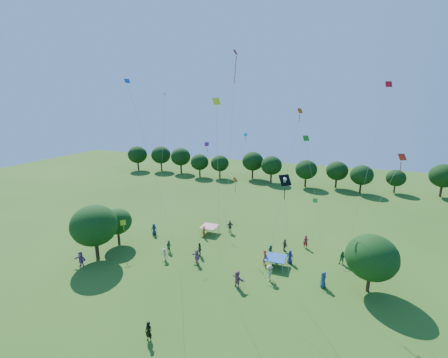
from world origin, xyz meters
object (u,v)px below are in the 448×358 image
tent_blue (276,258)px  tent_red_stripe (209,227)px  near_tree_west (94,225)px  pirate_kite (285,183)px  near_tree_north (117,221)px  near_tree_east (372,257)px  man_in_black (149,332)px  red_high_kite (233,96)px

tent_blue → tent_red_stripe: bearing=152.6°
near_tree_west → tent_red_stripe: 15.33m
tent_blue → pirate_kite: size_ratio=0.20×
near_tree_west → near_tree_north: bearing=93.4°
near_tree_east → man_in_black: 21.40m
near_tree_west → man_in_black: 16.22m
near_tree_north → man_in_black: size_ratio=2.86×
pirate_kite → near_tree_east: bearing=27.3°
near_tree_east → man_in_black: size_ratio=3.48×
tent_red_stripe → tent_blue: 12.02m
near_tree_west → near_tree_north: 4.28m
tent_red_stripe → man_in_black: man_in_black is taller
near_tree_north → tent_red_stripe: (9.92, 7.30, -2.16)m
near_tree_north → pirate_kite: 23.89m
near_tree_west → red_high_kite: bearing=28.9°
near_tree_west → tent_blue: (20.35, 5.90, -3.29)m
near_tree_east → man_in_black: near_tree_east is taller
tent_blue → man_in_black: man_in_black is taller
near_tree_west → tent_red_stripe: near_tree_west is taller
man_in_black → pirate_kite: 16.38m
near_tree_east → man_in_black: (-16.64, -13.16, -2.87)m
tent_red_stripe → pirate_kite: (12.15, -11.12, 10.46)m
man_in_black → tent_blue: bearing=66.9°
tent_red_stripe → man_in_black: size_ratio=1.29×
man_in_black → pirate_kite: (8.60, 9.01, 10.65)m
near_tree_west → pirate_kite: pirate_kite is taller
near_tree_north → man_in_black: near_tree_north is taller
near_tree_west → near_tree_east: 30.20m
near_tree_east → tent_blue: 10.00m
tent_blue → red_high_kite: red_high_kite is taller
near_tree_west → tent_red_stripe: (9.68, 11.42, -3.29)m
near_tree_east → pirate_kite: bearing=-152.7°
tent_red_stripe → pirate_kite: bearing=-42.5°
pirate_kite → red_high_kite: (-7.45, 7.63, 7.53)m
near_tree_north → pirate_kite: bearing=-9.8°
near_tree_west → near_tree_east: (29.87, 4.44, -0.60)m
tent_blue → man_in_black: size_ratio=1.29×
tent_red_stripe → pirate_kite: pirate_kite is taller
pirate_kite → red_high_kite: size_ratio=0.48×
near_tree_north → tent_red_stripe: near_tree_north is taller
near_tree_east → pirate_kite: pirate_kite is taller
near_tree_west → man_in_black: (13.23, -8.72, -3.47)m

